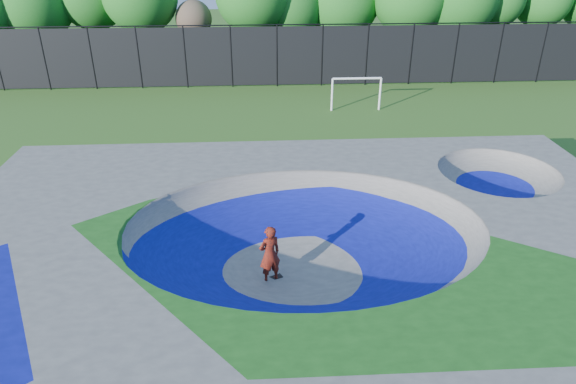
# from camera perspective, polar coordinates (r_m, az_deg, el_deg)

# --- Properties ---
(ground) EXTENTS (120.00, 120.00, 0.00)m
(ground) POSITION_cam_1_polar(r_m,az_deg,el_deg) (16.23, 1.77, -8.26)
(ground) COLOR #2E5918
(ground) RESTS_ON ground
(skate_deck) EXTENTS (22.00, 14.00, 1.50)m
(skate_deck) POSITION_cam_1_polar(r_m,az_deg,el_deg) (15.81, 1.81, -6.04)
(skate_deck) COLOR gray
(skate_deck) RESTS_ON ground
(skater) EXTENTS (0.81, 0.70, 1.87)m
(skater) POSITION_cam_1_polar(r_m,az_deg,el_deg) (15.12, -2.05, -6.93)
(skater) COLOR #B6250E
(skater) RESTS_ON ground
(skateboard) EXTENTS (0.80, 0.54, 0.05)m
(skateboard) POSITION_cam_1_polar(r_m,az_deg,el_deg) (15.64, -1.99, -9.69)
(skateboard) COLOR black
(skateboard) RESTS_ON ground
(soccer_goal) EXTENTS (2.92, 0.12, 1.93)m
(soccer_goal) POSITION_cam_1_polar(r_m,az_deg,el_deg) (30.35, 7.62, 11.42)
(soccer_goal) COLOR white
(soccer_goal) RESTS_ON ground
(fence) EXTENTS (48.09, 0.09, 4.04)m
(fence) POSITION_cam_1_polar(r_m,az_deg,el_deg) (34.98, -1.24, 15.00)
(fence) COLOR black
(fence) RESTS_ON ground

